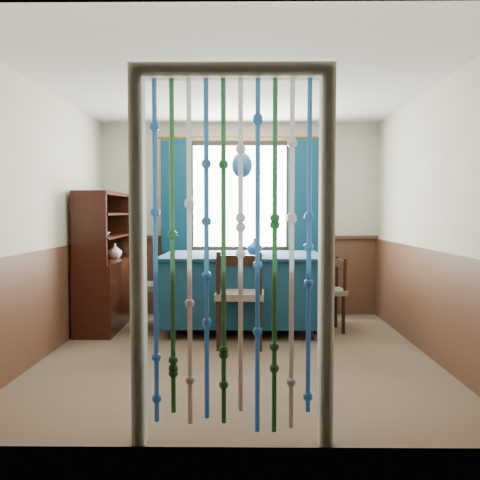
{
  "coord_description": "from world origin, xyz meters",
  "views": [
    {
      "loc": [
        0.08,
        -4.99,
        1.35
      ],
      "look_at": [
        0.02,
        0.69,
        1.05
      ],
      "focal_mm": 40.0,
      "sensor_mm": 36.0,
      "label": 1
    }
  ],
  "objects_px": {
    "chair_near": "(240,296)",
    "vase_sideboard": "(115,250)",
    "vase_table": "(255,247)",
    "dining_table": "(242,287)",
    "chair_far": "(245,283)",
    "chair_right": "(329,292)",
    "chair_left": "(152,287)",
    "bowl_shelf": "(101,234)",
    "pendant_lamp": "(242,165)",
    "sideboard": "(104,280)"
  },
  "relations": [
    {
      "from": "chair_near",
      "to": "vase_sideboard",
      "type": "relative_size",
      "value": 4.86
    },
    {
      "from": "vase_table",
      "to": "dining_table",
      "type": "bearing_deg",
      "value": 160.75
    },
    {
      "from": "chair_near",
      "to": "chair_far",
      "type": "height_order",
      "value": "chair_near"
    },
    {
      "from": "chair_near",
      "to": "chair_right",
      "type": "distance_m",
      "value": 1.25
    },
    {
      "from": "chair_left",
      "to": "bowl_shelf",
      "type": "bearing_deg",
      "value": -78.53
    },
    {
      "from": "chair_far",
      "to": "chair_left",
      "type": "xyz_separation_m",
      "value": [
        -1.05,
        -0.8,
        0.06
      ]
    },
    {
      "from": "chair_right",
      "to": "pendant_lamp",
      "type": "bearing_deg",
      "value": 82.21
    },
    {
      "from": "dining_table",
      "to": "bowl_shelf",
      "type": "distance_m",
      "value": 1.68
    },
    {
      "from": "sideboard",
      "to": "vase_table",
      "type": "bearing_deg",
      "value": -5.07
    },
    {
      "from": "chair_near",
      "to": "bowl_shelf",
      "type": "relative_size",
      "value": 4.29
    },
    {
      "from": "dining_table",
      "to": "vase_table",
      "type": "relative_size",
      "value": 10.71
    },
    {
      "from": "chair_near",
      "to": "pendant_lamp",
      "type": "height_order",
      "value": "pendant_lamp"
    },
    {
      "from": "chair_right",
      "to": "sideboard",
      "type": "relative_size",
      "value": 0.53
    },
    {
      "from": "chair_left",
      "to": "vase_sideboard",
      "type": "xyz_separation_m",
      "value": [
        -0.52,
        0.41,
        0.39
      ]
    },
    {
      "from": "chair_left",
      "to": "sideboard",
      "type": "bearing_deg",
      "value": -109.91
    },
    {
      "from": "vase_sideboard",
      "to": "pendant_lamp",
      "type": "bearing_deg",
      "value": -13.63
    },
    {
      "from": "pendant_lamp",
      "to": "vase_sideboard",
      "type": "distance_m",
      "value": 1.87
    },
    {
      "from": "sideboard",
      "to": "bowl_shelf",
      "type": "relative_size",
      "value": 7.0
    },
    {
      "from": "chair_far",
      "to": "bowl_shelf",
      "type": "xyz_separation_m",
      "value": [
        -1.58,
        -0.99,
        0.67
      ]
    },
    {
      "from": "chair_left",
      "to": "pendant_lamp",
      "type": "xyz_separation_m",
      "value": [
        1.02,
        0.04,
        1.38
      ]
    },
    {
      "from": "pendant_lamp",
      "to": "vase_table",
      "type": "bearing_deg",
      "value": -19.25
    },
    {
      "from": "dining_table",
      "to": "chair_far",
      "type": "xyz_separation_m",
      "value": [
        0.03,
        0.76,
        -0.06
      ]
    },
    {
      "from": "dining_table",
      "to": "chair_left",
      "type": "height_order",
      "value": "chair_left"
    },
    {
      "from": "chair_right",
      "to": "vase_sideboard",
      "type": "height_order",
      "value": "vase_sideboard"
    },
    {
      "from": "chair_right",
      "to": "pendant_lamp",
      "type": "relative_size",
      "value": 1.08
    },
    {
      "from": "vase_sideboard",
      "to": "chair_near",
      "type": "bearing_deg",
      "value": -37.4
    },
    {
      "from": "vase_table",
      "to": "vase_sideboard",
      "type": "bearing_deg",
      "value": 165.87
    },
    {
      "from": "dining_table",
      "to": "bowl_shelf",
      "type": "xyz_separation_m",
      "value": [
        -1.55,
        -0.23,
        0.61
      ]
    },
    {
      "from": "dining_table",
      "to": "vase_table",
      "type": "distance_m",
      "value": 0.48
    },
    {
      "from": "dining_table",
      "to": "chair_near",
      "type": "xyz_separation_m",
      "value": [
        -0.01,
        -0.8,
        0.02
      ]
    },
    {
      "from": "vase_table",
      "to": "chair_left",
      "type": "bearing_deg",
      "value": 179.45
    },
    {
      "from": "chair_right",
      "to": "pendant_lamp",
      "type": "xyz_separation_m",
      "value": [
        -0.98,
        0.05,
        1.43
      ]
    },
    {
      "from": "dining_table",
      "to": "chair_right",
      "type": "bearing_deg",
      "value": -1.91
    },
    {
      "from": "chair_left",
      "to": "chair_right",
      "type": "height_order",
      "value": "chair_left"
    },
    {
      "from": "vase_table",
      "to": "bowl_shelf",
      "type": "distance_m",
      "value": 1.71
    },
    {
      "from": "chair_far",
      "to": "pendant_lamp",
      "type": "bearing_deg",
      "value": 95.35
    },
    {
      "from": "bowl_shelf",
      "to": "chair_right",
      "type": "bearing_deg",
      "value": 4.23
    },
    {
      "from": "chair_near",
      "to": "bowl_shelf",
      "type": "xyz_separation_m",
      "value": [
        -1.53,
        0.56,
        0.59
      ]
    },
    {
      "from": "sideboard",
      "to": "bowl_shelf",
      "type": "bearing_deg",
      "value": -80.01
    },
    {
      "from": "chair_right",
      "to": "pendant_lamp",
      "type": "height_order",
      "value": "pendant_lamp"
    },
    {
      "from": "chair_near",
      "to": "pendant_lamp",
      "type": "relative_size",
      "value": 1.25
    },
    {
      "from": "pendant_lamp",
      "to": "bowl_shelf",
      "type": "relative_size",
      "value": 3.43
    },
    {
      "from": "chair_left",
      "to": "sideboard",
      "type": "distance_m",
      "value": 0.6
    },
    {
      "from": "dining_table",
      "to": "chair_far",
      "type": "distance_m",
      "value": 0.76
    },
    {
      "from": "pendant_lamp",
      "to": "vase_sideboard",
      "type": "bearing_deg",
      "value": 166.37
    },
    {
      "from": "dining_table",
      "to": "sideboard",
      "type": "xyz_separation_m",
      "value": [
        -1.61,
        0.07,
        0.06
      ]
    },
    {
      "from": "chair_far",
      "to": "bowl_shelf",
      "type": "relative_size",
      "value": 3.64
    },
    {
      "from": "pendant_lamp",
      "to": "chair_near",
      "type": "bearing_deg",
      "value": -91.02
    },
    {
      "from": "chair_far",
      "to": "chair_left",
      "type": "relative_size",
      "value": 0.88
    },
    {
      "from": "pendant_lamp",
      "to": "bowl_shelf",
      "type": "xyz_separation_m",
      "value": [
        -1.55,
        -0.23,
        -0.77
      ]
    }
  ]
}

